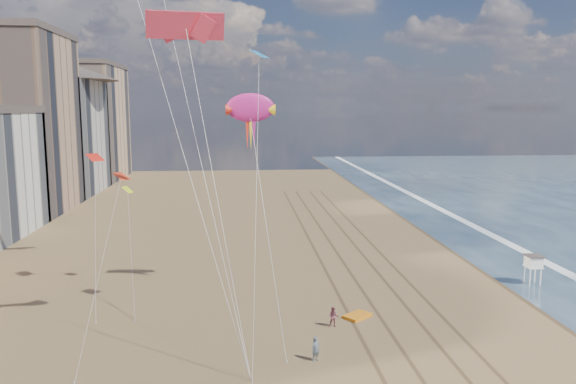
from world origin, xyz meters
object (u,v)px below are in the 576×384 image
object	(u,v)px
show_kite	(250,108)
grounded_kite	(357,316)
lifeguard_stand	(534,262)
kite_flyer_a	(316,349)
kite_flyer_b	(334,317)

from	to	relation	value
show_kite	grounded_kite	bearing A→B (deg)	-36.70
lifeguard_stand	kite_flyer_a	xyz separation A→B (m)	(-22.82, -14.60, -1.34)
lifeguard_stand	show_kite	xyz separation A→B (m)	(-26.73, -0.97, 14.45)
grounded_kite	show_kite	xyz separation A→B (m)	(-8.28, 6.17, 16.49)
show_kite	kite_flyer_a	distance (m)	21.23
lifeguard_stand	kite_flyer_a	distance (m)	27.12
show_kite	kite_flyer_b	world-z (taller)	show_kite
kite_flyer_b	grounded_kite	bearing A→B (deg)	51.87
lifeguard_stand	grounded_kite	distance (m)	19.89
lifeguard_stand	kite_flyer_b	bearing A→B (deg)	-156.58
lifeguard_stand	kite_flyer_a	bearing A→B (deg)	-147.38
lifeguard_stand	grounded_kite	size ratio (longest dim) A/B	1.29
show_kite	lifeguard_stand	bearing A→B (deg)	2.08
grounded_kite	kite_flyer_a	size ratio (longest dim) A/B	1.32
grounded_kite	kite_flyer_b	distance (m)	2.96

